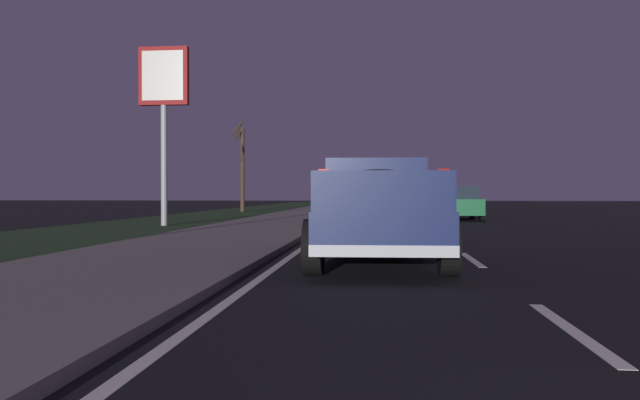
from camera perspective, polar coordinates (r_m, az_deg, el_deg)
name	(u,v)px	position (r m, az deg, el deg)	size (l,w,h in m)	color
ground	(414,219)	(28.53, 9.10, -1.83)	(144.00, 144.00, 0.00)	black
sidewalk_shoulder	(296,217)	(28.75, -2.32, -1.68)	(108.00, 4.00, 0.12)	slate
grass_verge	(196,218)	(29.86, -11.87, -1.72)	(108.00, 6.00, 0.01)	#1E3819
lane_markings	(363,217)	(30.88, 4.18, -1.63)	(108.74, 3.54, 0.01)	silver
pickup_truck	(376,207)	(10.64, 5.47, -0.66)	(5.49, 2.41, 1.87)	#141E4C
sedan_blue	(378,202)	(28.87, 5.65, -0.23)	(4.42, 2.05, 1.54)	navy
sedan_red	(373,206)	(20.95, 5.14, -0.56)	(4.41, 2.04, 1.54)	maroon
sedan_black	(441,201)	(35.45, 11.61, -0.08)	(4.45, 2.11, 1.54)	black
sedan_green	(457,203)	(27.62, 13.11, -0.29)	(4.40, 2.03, 1.54)	#14592D
gas_price_sign	(164,92)	(23.40, -14.88, 10.10)	(0.27, 1.90, 6.77)	#99999E
bare_tree_far	(242,166)	(39.85, -7.56, 3.32)	(2.15, 1.09, 6.22)	#423323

